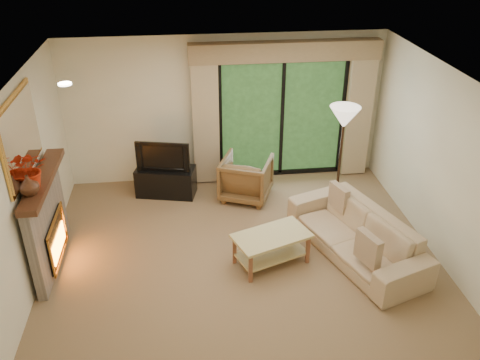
{
  "coord_description": "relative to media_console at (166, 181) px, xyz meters",
  "views": [
    {
      "loc": [
        -0.73,
        -5.78,
        4.45
      ],
      "look_at": [
        0.0,
        0.3,
        1.1
      ],
      "focal_mm": 38.0,
      "sensor_mm": 36.0,
      "label": 1
    }
  ],
  "objects": [
    {
      "name": "mirror",
      "position": [
        -1.63,
        -1.75,
        1.7
      ],
      "size": [
        0.07,
        1.45,
        1.02
      ],
      "primitive_type": null,
      "color": "gold",
      "rests_on": "wall_left"
    },
    {
      "name": "armchair",
      "position": [
        1.35,
        -0.26,
        0.12
      ],
      "size": [
        1.03,
        1.04,
        0.74
      ],
      "primitive_type": "imported",
      "rotation": [
        0.0,
        0.0,
        2.76
      ],
      "color": "brown",
      "rests_on": "floor"
    },
    {
      "name": "floor",
      "position": [
        1.08,
        -1.95,
        -0.25
      ],
      "size": [
        5.5,
        5.5,
        0.0
      ],
      "primitive_type": "plane",
      "color": "#886B4A",
      "rests_on": "ground"
    },
    {
      "name": "sliding_door",
      "position": [
        2.08,
        0.5,
        0.85
      ],
      "size": [
        2.26,
        0.1,
        2.16
      ],
      "primitive_type": null,
      "color": "black",
      "rests_on": "floor"
    },
    {
      "name": "coffee_table",
      "position": [
        1.47,
        -2.1,
        -0.02
      ],
      "size": [
        1.17,
        0.9,
        0.46
      ],
      "primitive_type": null,
      "rotation": [
        0.0,
        0.0,
        0.36
      ],
      "color": "tan",
      "rests_on": "floor"
    },
    {
      "name": "pillow_far",
      "position": [
        2.61,
        -1.38,
        0.31
      ],
      "size": [
        0.23,
        0.4,
        0.39
      ],
      "primitive_type": "cube",
      "rotation": [
        0.0,
        0.0,
        0.34
      ],
      "color": "brown",
      "rests_on": "sofa"
    },
    {
      "name": "vase",
      "position": [
        -1.53,
        -2.19,
        1.25
      ],
      "size": [
        0.25,
        0.25,
        0.25
      ],
      "primitive_type": "imported",
      "rotation": [
        0.0,
        0.0,
        0.04
      ],
      "color": "#482717",
      "rests_on": "fireplace"
    },
    {
      "name": "floor_lamp",
      "position": [
        2.79,
        -0.75,
        0.63
      ],
      "size": [
        0.59,
        0.59,
        1.76
      ],
      "primitive_type": null,
      "rotation": [
        0.0,
        0.0,
        0.31
      ],
      "color": "beige",
      "rests_on": "floor"
    },
    {
      "name": "media_console",
      "position": [
        0.0,
        0.0,
        0.0
      ],
      "size": [
        1.07,
        0.66,
        0.5
      ],
      "primitive_type": "cube",
      "rotation": [
        0.0,
        0.0,
        -0.23
      ],
      "color": "black",
      "rests_on": "floor"
    },
    {
      "name": "wall_back",
      "position": [
        1.08,
        0.55,
        1.05
      ],
      "size": [
        5.0,
        0.0,
        5.0
      ],
      "primitive_type": "plane",
      "rotation": [
        1.57,
        0.0,
        0.0
      ],
      "color": "beige",
      "rests_on": "ground"
    },
    {
      "name": "branches",
      "position": [
        -1.53,
        -2.02,
        1.37
      ],
      "size": [
        0.48,
        0.43,
        0.5
      ],
      "primitive_type": "imported",
      "rotation": [
        0.0,
        0.0,
        0.09
      ],
      "color": "#B3260C",
      "rests_on": "fireplace"
    },
    {
      "name": "wall_left",
      "position": [
        -1.67,
        -1.95,
        1.05
      ],
      "size": [
        0.0,
        5.0,
        5.0
      ],
      "primitive_type": "plane",
      "rotation": [
        1.57,
        0.0,
        1.57
      ],
      "color": "beige",
      "rests_on": "ground"
    },
    {
      "name": "fireplace",
      "position": [
        -1.55,
        -1.75,
        0.44
      ],
      "size": [
        0.24,
        1.7,
        1.37
      ],
      "primitive_type": null,
      "color": "slate",
      "rests_on": "floor"
    },
    {
      "name": "curtain_right",
      "position": [
        3.43,
        0.39,
        0.95
      ],
      "size": [
        0.45,
        0.18,
        2.35
      ],
      "primitive_type": "cube",
      "color": "tan",
      "rests_on": "floor"
    },
    {
      "name": "wall_front",
      "position": [
        1.08,
        -4.45,
        1.05
      ],
      "size": [
        5.0,
        0.0,
        5.0
      ],
      "primitive_type": "plane",
      "rotation": [
        -1.57,
        0.0,
        0.0
      ],
      "color": "beige",
      "rests_on": "ground"
    },
    {
      "name": "curtain_left",
      "position": [
        0.73,
        0.39,
        0.95
      ],
      "size": [
        0.45,
        0.18,
        2.35
      ],
      "primitive_type": "cube",
      "color": "tan",
      "rests_on": "floor"
    },
    {
      "name": "pillow_near",
      "position": [
        2.61,
        -2.69,
        0.32
      ],
      "size": [
        0.24,
        0.43,
        0.42
      ],
      "primitive_type": "cube",
      "rotation": [
        0.0,
        0.0,
        0.34
      ],
      "color": "brown",
      "rests_on": "sofa"
    },
    {
      "name": "tv",
      "position": [
        0.0,
        -0.0,
        0.51
      ],
      "size": [
        0.91,
        0.32,
        0.52
      ],
      "primitive_type": "imported",
      "rotation": [
        0.0,
        0.0,
        -0.23
      ],
      "color": "black",
      "rests_on": "media_console"
    },
    {
      "name": "wall_right",
      "position": [
        3.83,
        -1.95,
        1.05
      ],
      "size": [
        0.0,
        5.0,
        5.0
      ],
      "primitive_type": "plane",
      "rotation": [
        1.57,
        0.0,
        -1.57
      ],
      "color": "beige",
      "rests_on": "ground"
    },
    {
      "name": "ceiling",
      "position": [
        1.08,
        -1.95,
        2.35
      ],
      "size": [
        5.5,
        5.5,
        0.0
      ],
      "primitive_type": "plane",
      "rotation": [
        3.14,
        0.0,
        0.0
      ],
      "color": "white",
      "rests_on": "ground"
    },
    {
      "name": "sofa",
      "position": [
        2.69,
        -2.04,
        0.08
      ],
      "size": [
        1.6,
        2.44,
        0.66
      ],
      "primitive_type": "imported",
      "rotation": [
        0.0,
        0.0,
        -1.23
      ],
      "color": "tan",
      "rests_on": "floor"
    },
    {
      "name": "cornice",
      "position": [
        2.08,
        0.41,
        2.07
      ],
      "size": [
        3.2,
        0.24,
        0.32
      ],
      "primitive_type": "cube",
      "color": "#957A56",
      "rests_on": "wall_back"
    }
  ]
}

